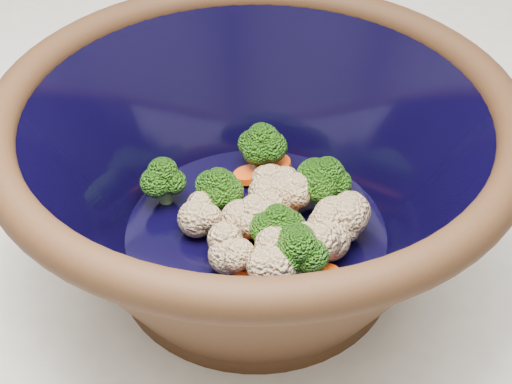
% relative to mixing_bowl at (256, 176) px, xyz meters
% --- Properties ---
extents(mixing_bowl, '(0.38, 0.38, 0.17)m').
position_rel_mixing_bowl_xyz_m(mixing_bowl, '(0.00, 0.00, 0.00)').
color(mixing_bowl, black).
rests_on(mixing_bowl, counter).
extents(vegetable_pile, '(0.19, 0.18, 0.05)m').
position_rel_mixing_bowl_xyz_m(vegetable_pile, '(0.01, 0.00, -0.03)').
color(vegetable_pile, '#608442').
rests_on(vegetable_pile, mixing_bowl).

